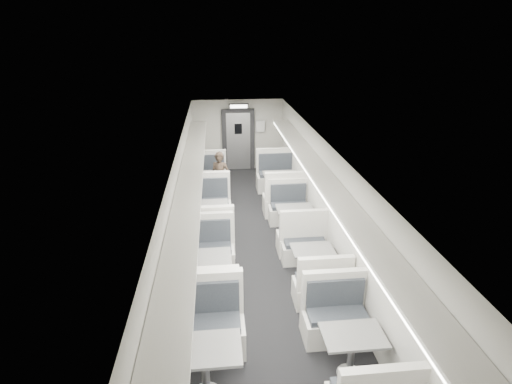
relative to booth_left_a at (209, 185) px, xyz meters
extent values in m
cube|color=black|center=(1.00, -3.48, -0.44)|extent=(3.00, 12.00, 0.12)
cube|color=white|center=(1.00, -3.48, 2.08)|extent=(3.00, 12.00, 0.12)
cube|color=#B4B3A8|center=(1.00, 2.58, 0.82)|extent=(3.00, 0.12, 2.40)
cube|color=#B4B3A8|center=(-0.56, -3.48, 0.82)|extent=(0.12, 12.00, 2.40)
cube|color=#B4B3A8|center=(2.56, -3.48, 0.82)|extent=(0.12, 12.00, 2.40)
cube|color=beige|center=(0.00, -0.78, -0.16)|extent=(1.06, 0.59, 0.45)
cube|color=#23272F|center=(0.00, -0.75, 0.12)|extent=(0.94, 0.47, 0.10)
cube|color=beige|center=(0.00, -0.99, 0.41)|extent=(1.06, 0.12, 0.70)
cube|color=beige|center=(0.00, 0.78, -0.16)|extent=(1.06, 0.59, 0.45)
cube|color=#23272F|center=(0.00, 0.75, 0.12)|extent=(0.94, 0.47, 0.10)
cube|color=beige|center=(0.00, 0.99, 0.41)|extent=(1.06, 0.12, 0.70)
cylinder|color=#B5B5B7|center=(0.00, 0.00, -0.04)|extent=(0.10, 0.10, 0.69)
cylinder|color=#B5B5B7|center=(0.00, 0.00, -0.37)|extent=(0.36, 0.36, 0.03)
cube|color=#626160|center=(0.00, 0.00, 0.34)|extent=(0.88, 0.60, 0.04)
cube|color=beige|center=(0.00, -3.11, -0.15)|extent=(1.12, 0.62, 0.48)
cube|color=#23272F|center=(0.00, -3.08, 0.15)|extent=(1.00, 0.50, 0.11)
cube|color=beige|center=(0.00, -3.34, 0.46)|extent=(1.12, 0.13, 0.74)
cube|color=beige|center=(0.00, -1.46, -0.15)|extent=(1.12, 0.62, 0.48)
cube|color=#23272F|center=(0.00, -1.49, 0.15)|extent=(1.00, 0.50, 0.11)
cube|color=beige|center=(0.00, -1.23, 0.46)|extent=(1.12, 0.13, 0.74)
cylinder|color=#B5B5B7|center=(0.00, -2.28, -0.02)|extent=(0.11, 0.11, 0.73)
cylinder|color=#B5B5B7|center=(0.00, -2.28, -0.37)|extent=(0.38, 0.38, 0.03)
cube|color=#626160|center=(0.00, -2.28, 0.39)|extent=(0.93, 0.64, 0.04)
cube|color=beige|center=(0.00, -5.27, -0.16)|extent=(1.06, 0.59, 0.45)
cube|color=#23272F|center=(0.00, -5.24, 0.12)|extent=(0.94, 0.47, 0.10)
cube|color=beige|center=(0.00, -5.49, 0.42)|extent=(1.06, 0.12, 0.70)
cube|color=beige|center=(0.00, -3.71, -0.16)|extent=(1.06, 0.59, 0.45)
cube|color=#23272F|center=(0.00, -3.74, 0.12)|extent=(0.94, 0.47, 0.10)
cube|color=beige|center=(0.00, -3.49, 0.42)|extent=(1.06, 0.12, 0.70)
cylinder|color=#B5B5B7|center=(0.00, -4.49, -0.04)|extent=(0.10, 0.10, 0.69)
cylinder|color=#B5B5B7|center=(0.00, -4.49, -0.37)|extent=(0.36, 0.36, 0.03)
cube|color=#626160|center=(0.00, -4.49, 0.35)|extent=(0.88, 0.60, 0.04)
cube|color=beige|center=(0.00, -5.95, -0.14)|extent=(1.14, 0.64, 0.49)
cube|color=#23272F|center=(0.00, -5.98, 0.16)|extent=(1.02, 0.51, 0.11)
cube|color=beige|center=(0.00, -5.72, 0.48)|extent=(1.14, 0.13, 0.76)
cylinder|color=#B5B5B7|center=(0.00, -6.79, -0.01)|extent=(0.11, 0.11, 0.75)
cube|color=#626160|center=(0.00, -6.79, 0.41)|extent=(0.95, 0.65, 0.04)
cube|color=beige|center=(2.00, -1.27, -0.14)|extent=(1.15, 0.64, 0.49)
cube|color=#23272F|center=(2.00, -1.24, 0.16)|extent=(1.02, 0.51, 0.11)
cube|color=beige|center=(2.00, -1.50, 0.48)|extent=(1.15, 0.13, 0.76)
cube|color=beige|center=(2.00, 0.42, -0.14)|extent=(1.15, 0.64, 0.49)
cube|color=#23272F|center=(2.00, 0.39, 0.16)|extent=(1.02, 0.51, 0.11)
cube|color=beige|center=(2.00, 0.65, 0.48)|extent=(1.15, 0.13, 0.76)
cylinder|color=#B5B5B7|center=(2.00, -0.42, -0.01)|extent=(0.11, 0.11, 0.75)
cylinder|color=#B5B5B7|center=(2.00, -0.42, -0.37)|extent=(0.39, 0.39, 0.03)
cube|color=#626160|center=(2.00, -0.42, 0.41)|extent=(0.95, 0.65, 0.04)
cube|color=beige|center=(2.00, -3.25, -0.17)|extent=(1.01, 0.56, 0.43)
cube|color=#23272F|center=(2.00, -3.22, 0.09)|extent=(0.90, 0.45, 0.10)
cube|color=beige|center=(2.00, -3.46, 0.38)|extent=(1.01, 0.11, 0.67)
cube|color=beige|center=(2.00, -1.77, -0.17)|extent=(1.01, 0.56, 0.43)
cube|color=#23272F|center=(2.00, -1.79, 0.09)|extent=(0.90, 0.45, 0.10)
cube|color=beige|center=(2.00, -1.56, 0.38)|extent=(1.01, 0.11, 0.67)
cylinder|color=#B5B5B7|center=(2.00, -2.51, -0.05)|extent=(0.10, 0.10, 0.66)
cylinder|color=#B5B5B7|center=(2.00, -2.51, -0.37)|extent=(0.34, 0.34, 0.03)
cube|color=#626160|center=(2.00, -2.51, 0.31)|extent=(0.84, 0.57, 0.04)
cube|color=beige|center=(2.00, -5.00, -0.18)|extent=(0.96, 0.53, 0.41)
cube|color=#23272F|center=(2.00, -4.97, 0.07)|extent=(0.85, 0.43, 0.09)
cube|color=beige|center=(2.00, -5.19, 0.34)|extent=(0.96, 0.11, 0.63)
cube|color=beige|center=(2.00, -3.59, -0.18)|extent=(0.96, 0.53, 0.41)
cube|color=#23272F|center=(2.00, -3.62, 0.07)|extent=(0.85, 0.43, 0.09)
cube|color=beige|center=(2.00, -3.39, 0.34)|extent=(0.96, 0.11, 0.63)
cylinder|color=#B5B5B7|center=(2.00, -4.29, -0.07)|extent=(0.09, 0.09, 0.62)
cylinder|color=#B5B5B7|center=(2.00, -4.29, -0.37)|extent=(0.33, 0.33, 0.03)
cube|color=#626160|center=(2.00, -4.29, 0.28)|extent=(0.80, 0.54, 0.04)
cube|color=beige|center=(2.00, -5.90, -0.17)|extent=(1.02, 0.57, 0.43)
cube|color=#23272F|center=(2.00, -5.93, 0.10)|extent=(0.90, 0.45, 0.10)
cube|color=beige|center=(2.00, -5.69, 0.38)|extent=(1.02, 0.12, 0.67)
cylinder|color=#B5B5B7|center=(2.00, -6.65, -0.05)|extent=(0.10, 0.10, 0.66)
cylinder|color=#B5B5B7|center=(2.00, -6.65, -0.37)|extent=(0.35, 0.35, 0.03)
cube|color=#626160|center=(2.00, -6.65, 0.32)|extent=(0.85, 0.58, 0.04)
imported|color=black|center=(0.32, -0.41, 0.36)|extent=(0.63, 0.52, 1.48)
cube|color=black|center=(-0.49, -0.08, 0.97)|extent=(0.02, 1.18, 0.84)
cube|color=black|center=(-0.49, -2.28, 0.97)|extent=(0.02, 1.18, 0.84)
cube|color=black|center=(-0.49, -4.48, 0.97)|extent=(0.02, 1.18, 0.84)
cube|color=black|center=(-0.49, -6.68, 0.97)|extent=(0.02, 1.18, 0.84)
cube|color=beige|center=(-0.26, -3.78, 1.54)|extent=(0.46, 10.40, 0.05)
cube|color=white|center=(-0.06, -3.78, 1.49)|extent=(0.05, 10.20, 0.04)
cube|color=beige|center=(2.26, -3.78, 1.54)|extent=(0.46, 10.40, 0.05)
cube|color=white|center=(2.06, -3.78, 1.49)|extent=(0.05, 10.20, 0.04)
cube|color=black|center=(1.00, 2.46, 0.67)|extent=(1.10, 0.10, 2.10)
cube|color=#B5B5B7|center=(1.00, 2.43, 0.62)|extent=(0.80, 0.05, 1.95)
cube|color=black|center=(1.00, 2.39, 1.07)|extent=(0.25, 0.02, 0.35)
cube|color=black|center=(1.00, 1.97, 1.90)|extent=(0.62, 0.10, 0.16)
cube|color=white|center=(1.00, 1.91, 1.90)|extent=(0.54, 0.02, 0.10)
cube|color=silver|center=(1.75, 2.44, 1.12)|extent=(0.32, 0.02, 0.40)
camera|label=1|loc=(0.26, -10.75, 4.15)|focal=28.00mm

